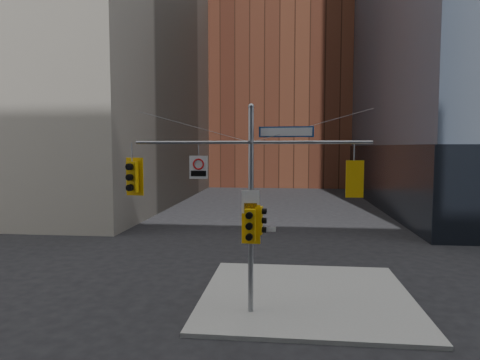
% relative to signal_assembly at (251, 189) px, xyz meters
% --- Properties ---
extents(ground, '(160.00, 160.00, 0.00)m').
position_rel_signal_assembly_xyz_m(ground, '(0.00, -1.99, -4.42)').
color(ground, black).
rests_on(ground, ground).
extents(sidewalk_corner, '(8.00, 8.00, 0.15)m').
position_rel_signal_assembly_xyz_m(sidewalk_corner, '(2.00, 2.01, -4.34)').
color(sidewalk_corner, gray).
rests_on(sidewalk_corner, ground).
extents(brick_midrise, '(26.00, 20.00, 28.00)m').
position_rel_signal_assembly_xyz_m(brick_midrise, '(0.00, 56.01, 9.58)').
color(brick_midrise, brown).
rests_on(brick_midrise, ground).
extents(signal_assembly, '(8.00, 0.80, 7.30)m').
position_rel_signal_assembly_xyz_m(signal_assembly, '(0.00, 0.00, 0.00)').
color(signal_assembly, gray).
rests_on(signal_assembly, ground).
extents(traffic_light_west_arm, '(0.64, 0.55, 1.34)m').
position_rel_signal_assembly_xyz_m(traffic_light_west_arm, '(-4.17, 0.01, 0.38)').
color(traffic_light_west_arm, '#ECB00C').
rests_on(traffic_light_west_arm, ground).
extents(traffic_light_east_arm, '(0.58, 0.48, 1.22)m').
position_rel_signal_assembly_xyz_m(traffic_light_east_arm, '(3.41, 0.00, 0.38)').
color(traffic_light_east_arm, '#ECB00C').
rests_on(traffic_light_east_arm, ground).
extents(traffic_light_pole_side, '(0.39, 0.33, 0.96)m').
position_rel_signal_assembly_xyz_m(traffic_light_pole_side, '(0.32, 0.00, -1.07)').
color(traffic_light_pole_side, '#ECB00C').
rests_on(traffic_light_pole_side, ground).
extents(traffic_light_pole_front, '(0.64, 0.53, 1.34)m').
position_rel_signal_assembly_xyz_m(traffic_light_pole_front, '(0.00, -0.27, -1.19)').
color(traffic_light_pole_front, '#ECB00C').
rests_on(traffic_light_pole_front, ground).
extents(street_sign_blade, '(1.83, 0.25, 0.36)m').
position_rel_signal_assembly_xyz_m(street_sign_blade, '(1.17, 0.00, 1.93)').
color(street_sign_blade, navy).
rests_on(street_sign_blade, ground).
extents(regulatory_sign_arm, '(0.63, 0.07, 0.79)m').
position_rel_signal_assembly_xyz_m(regulatory_sign_arm, '(-1.80, -0.02, 0.76)').
color(regulatory_sign_arm, silver).
rests_on(regulatory_sign_arm, ground).
extents(regulatory_sign_pole, '(0.60, 0.08, 0.78)m').
position_rel_signal_assembly_xyz_m(regulatory_sign_pole, '(0.00, -0.11, -0.44)').
color(regulatory_sign_pole, silver).
rests_on(regulatory_sign_pole, ground).
extents(street_blade_ew, '(0.81, 0.04, 0.16)m').
position_rel_signal_assembly_xyz_m(street_blade_ew, '(0.45, 0.01, -1.37)').
color(street_blade_ew, silver).
rests_on(street_blade_ew, ground).
extents(street_blade_ns, '(0.12, 0.69, 0.14)m').
position_rel_signal_assembly_xyz_m(street_blade_ns, '(0.00, 0.46, -1.63)').
color(street_blade_ns, '#145926').
rests_on(street_blade_ns, ground).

